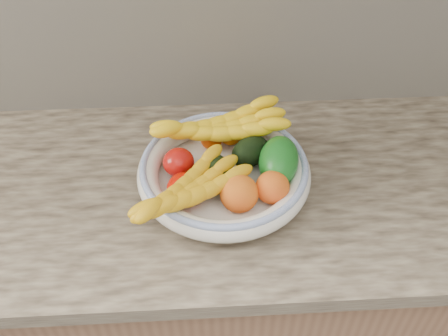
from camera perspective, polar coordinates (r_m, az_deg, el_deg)
kitchen_counter at (r=1.51m, az=-0.06°, el=-12.92°), size 2.44×0.66×1.40m
fruit_bowl at (r=1.12m, az=0.00°, el=-0.42°), size 0.39×0.39×0.08m
clementine_back_left at (r=1.19m, az=-1.43°, el=3.30°), size 0.06×0.06×0.05m
clementine_back_right at (r=1.21m, az=0.75°, el=3.87°), size 0.06×0.06×0.05m
tomato_left at (r=1.13m, az=-5.21°, el=0.65°), size 0.09×0.09×0.06m
tomato_near_left at (r=1.07m, az=-4.60°, el=-2.35°), size 0.08×0.08×0.07m
avocado_center at (r=1.10m, az=-0.85°, el=-0.38°), size 0.11×0.12×0.07m
avocado_right at (r=1.15m, az=3.01°, el=1.90°), size 0.12×0.12×0.07m
green_mango at (r=1.11m, az=6.26°, el=0.79°), size 0.14×0.15×0.12m
peach_front at (r=1.05m, az=1.75°, el=-2.94°), size 0.10×0.10×0.08m
peach_right at (r=1.06m, az=5.56°, el=-2.22°), size 0.09×0.09×0.07m
banana_bunch_back at (r=1.17m, az=-0.56°, el=4.34°), size 0.35×0.18×0.09m
banana_bunch_front at (r=1.03m, az=-4.09°, el=-2.88°), size 0.30×0.29×0.08m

